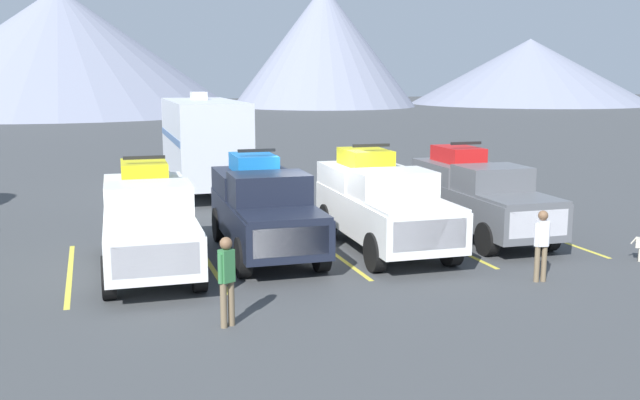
{
  "coord_description": "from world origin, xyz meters",
  "views": [
    {
      "loc": [
        -5.76,
        -16.96,
        4.52
      ],
      "look_at": [
        0.0,
        0.92,
        1.2
      ],
      "focal_mm": 39.92,
      "sensor_mm": 36.0,
      "label": 1
    }
  ],
  "objects_px": {
    "pickup_truck_c": "(381,202)",
    "person_b": "(542,241)",
    "pickup_truck_b": "(263,207)",
    "person_a": "(227,275)",
    "camper_trailer_a": "(204,140)",
    "pickup_truck_d": "(478,195)",
    "pickup_truck_a": "(148,219)"
  },
  "relations": [
    {
      "from": "pickup_truck_b",
      "to": "person_a",
      "type": "height_order",
      "value": "pickup_truck_b"
    },
    {
      "from": "pickup_truck_d",
      "to": "person_a",
      "type": "height_order",
      "value": "pickup_truck_d"
    },
    {
      "from": "pickup_truck_c",
      "to": "person_a",
      "type": "bearing_deg",
      "value": -136.69
    },
    {
      "from": "camper_trailer_a",
      "to": "person_b",
      "type": "height_order",
      "value": "camper_trailer_a"
    },
    {
      "from": "pickup_truck_c",
      "to": "person_b",
      "type": "distance_m",
      "value": 4.52
    },
    {
      "from": "person_b",
      "to": "pickup_truck_d",
      "type": "bearing_deg",
      "value": 77.11
    },
    {
      "from": "camper_trailer_a",
      "to": "pickup_truck_c",
      "type": "bearing_deg",
      "value": -74.08
    },
    {
      "from": "pickup_truck_b",
      "to": "person_b",
      "type": "height_order",
      "value": "pickup_truck_b"
    },
    {
      "from": "pickup_truck_a",
      "to": "person_a",
      "type": "bearing_deg",
      "value": -77.06
    },
    {
      "from": "person_b",
      "to": "pickup_truck_c",
      "type": "bearing_deg",
      "value": 118.45
    },
    {
      "from": "pickup_truck_d",
      "to": "person_a",
      "type": "distance_m",
      "value": 9.67
    },
    {
      "from": "person_b",
      "to": "camper_trailer_a",
      "type": "bearing_deg",
      "value": 109.56
    },
    {
      "from": "pickup_truck_a",
      "to": "person_a",
      "type": "distance_m",
      "value": 4.58
    },
    {
      "from": "pickup_truck_c",
      "to": "pickup_truck_d",
      "type": "height_order",
      "value": "pickup_truck_c"
    },
    {
      "from": "pickup_truck_d",
      "to": "person_b",
      "type": "distance_m",
      "value": 4.64
    },
    {
      "from": "camper_trailer_a",
      "to": "person_b",
      "type": "relative_size",
      "value": 5.28
    },
    {
      "from": "pickup_truck_c",
      "to": "camper_trailer_a",
      "type": "height_order",
      "value": "camper_trailer_a"
    },
    {
      "from": "pickup_truck_b",
      "to": "person_b",
      "type": "xyz_separation_m",
      "value": [
        5.21,
        -4.41,
        -0.28
      ]
    },
    {
      "from": "pickup_truck_b",
      "to": "pickup_truck_c",
      "type": "relative_size",
      "value": 0.98
    },
    {
      "from": "pickup_truck_b",
      "to": "pickup_truck_d",
      "type": "height_order",
      "value": "pickup_truck_b"
    },
    {
      "from": "pickup_truck_c",
      "to": "person_a",
      "type": "xyz_separation_m",
      "value": [
        -4.96,
        -4.67,
        -0.27
      ]
    },
    {
      "from": "pickup_truck_b",
      "to": "pickup_truck_d",
      "type": "relative_size",
      "value": 0.98
    },
    {
      "from": "pickup_truck_a",
      "to": "pickup_truck_c",
      "type": "height_order",
      "value": "pickup_truck_c"
    },
    {
      "from": "person_b",
      "to": "pickup_truck_b",
      "type": "bearing_deg",
      "value": 139.73
    },
    {
      "from": "pickup_truck_a",
      "to": "pickup_truck_b",
      "type": "height_order",
      "value": "pickup_truck_b"
    },
    {
      "from": "camper_trailer_a",
      "to": "person_a",
      "type": "xyz_separation_m",
      "value": [
        -1.95,
        -15.23,
        -1.06
      ]
    },
    {
      "from": "pickup_truck_a",
      "to": "person_a",
      "type": "height_order",
      "value": "pickup_truck_a"
    },
    {
      "from": "pickup_truck_d",
      "to": "pickup_truck_b",
      "type": "bearing_deg",
      "value": -179.08
    },
    {
      "from": "pickup_truck_c",
      "to": "person_b",
      "type": "bearing_deg",
      "value": -61.55
    },
    {
      "from": "pickup_truck_b",
      "to": "pickup_truck_d",
      "type": "bearing_deg",
      "value": 0.92
    },
    {
      "from": "pickup_truck_c",
      "to": "pickup_truck_b",
      "type": "bearing_deg",
      "value": 171.68
    },
    {
      "from": "pickup_truck_a",
      "to": "camper_trailer_a",
      "type": "bearing_deg",
      "value": 74.59
    }
  ]
}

